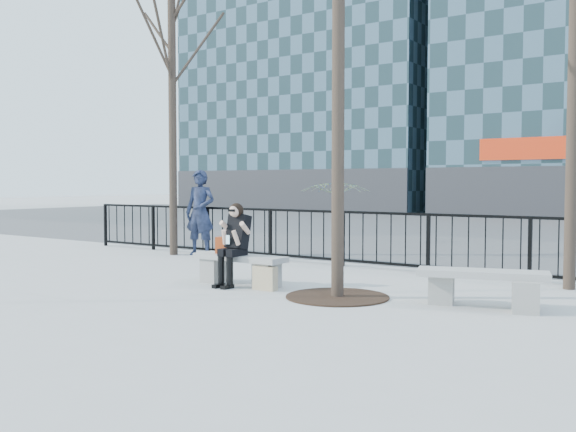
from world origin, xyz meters
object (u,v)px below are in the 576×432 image
Objects in this scene: bench_main at (240,266)px; bench_second at (482,285)px; seated_woman at (233,245)px; standing_man at (200,212)px.

bench_second reaches higher than bench_main.
seated_woman is (0.00, -0.16, 0.37)m from bench_main.
bench_main is 0.40m from seated_woman.
bench_main is 0.84× the size of standing_man.
bench_second is at bearing 7.60° from seated_woman.
standing_man reaches higher than bench_main.
seated_woman is at bearing -53.66° from standing_man.
seated_woman is at bearing 171.05° from bench_second.
bench_main is at bearing 168.70° from bench_second.
standing_man reaches higher than bench_second.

